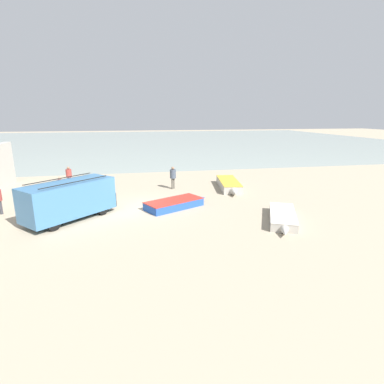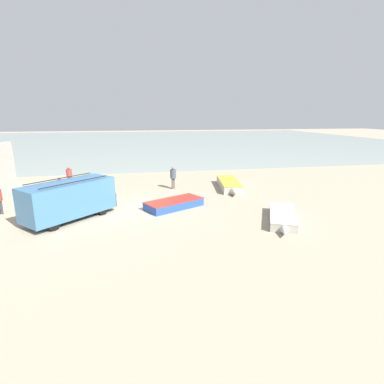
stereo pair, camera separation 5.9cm
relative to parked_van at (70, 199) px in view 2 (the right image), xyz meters
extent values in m
plane|color=tan|center=(4.02, 1.61, -1.21)|extent=(200.00, 200.00, 0.00)
cube|color=#99A89E|center=(4.02, 53.61, -1.20)|extent=(120.00, 80.00, 0.01)
cube|color=teal|center=(-0.02, -0.02, 0.02)|extent=(4.98, 4.90, 1.89)
cube|color=black|center=(1.83, 1.76, -0.50)|extent=(1.32, 1.36, 0.85)
cube|color=#1E232D|center=(1.77, 1.71, 0.58)|extent=(1.24, 1.28, 0.60)
cylinder|color=black|center=(0.51, 1.67, -0.87)|extent=(0.63, 0.62, 0.66)
cylinder|color=black|center=(1.69, 0.45, -0.87)|extent=(0.63, 0.62, 0.66)
cylinder|color=black|center=(-1.73, -0.49, -0.87)|extent=(0.63, 0.62, 0.66)
cylinder|color=black|center=(-0.55, -1.71, -0.87)|extent=(0.63, 0.62, 0.66)
cylinder|color=black|center=(-0.55, 0.53, 1.08)|extent=(3.01, 2.90, 0.05)
cylinder|color=black|center=(0.51, -0.57, 1.08)|extent=(3.01, 2.90, 0.05)
cube|color=#ADA89E|center=(11.77, -2.58, -0.97)|extent=(2.83, 4.05, 0.46)
cone|color=#ADA89E|center=(10.79, -4.71, -0.97)|extent=(0.75, 0.95, 0.44)
cube|color=silver|center=(11.77, -2.58, -0.81)|extent=(1.22, 0.70, 0.05)
cube|color=silver|center=(11.77, -2.58, -0.72)|extent=(2.86, 4.09, 0.04)
cube|color=#ADA89E|center=(11.18, 5.51, -0.90)|extent=(2.05, 4.58, 0.60)
cone|color=#ADA89E|center=(10.79, 2.85, -0.90)|extent=(0.71, 1.04, 0.57)
cube|color=gold|center=(11.18, 5.51, -0.67)|extent=(1.33, 0.39, 0.05)
cube|color=gold|center=(11.18, 5.51, -0.58)|extent=(2.07, 4.62, 0.04)
cube|color=#234CA3|center=(6.08, 1.03, -0.97)|extent=(4.00, 3.12, 0.47)
cone|color=#234CA3|center=(8.07, 2.07, -0.97)|extent=(0.93, 0.78, 0.45)
cube|color=#B22D23|center=(6.08, 1.03, -0.80)|extent=(0.86, 1.39, 0.05)
cube|color=#B22D23|center=(6.08, 1.03, -0.71)|extent=(4.04, 3.15, 0.04)
cylinder|color=#38383D|center=(-4.31, 1.73, -0.78)|extent=(0.16, 0.16, 0.85)
cylinder|color=#38383D|center=(-1.55, 4.45, -0.81)|extent=(0.15, 0.15, 0.79)
cylinder|color=#38383D|center=(-1.41, 4.53, -0.81)|extent=(0.15, 0.15, 0.79)
cylinder|color=#993833|center=(-1.48, 4.49, -0.11)|extent=(0.43, 0.43, 0.62)
sphere|color=tan|center=(-1.48, 4.49, 0.31)|extent=(0.21, 0.21, 0.21)
cylinder|color=#5B564C|center=(6.75, 6.19, -0.77)|extent=(0.16, 0.16, 0.88)
cylinder|color=#5B564C|center=(6.62, 6.06, -0.77)|extent=(0.16, 0.16, 0.88)
cylinder|color=#424C5B|center=(6.68, 6.12, 0.02)|extent=(0.48, 0.48, 0.70)
sphere|color=#8C664C|center=(6.68, 6.12, 0.49)|extent=(0.24, 0.24, 0.24)
cylinder|color=#38383D|center=(-1.58, 8.43, -0.79)|extent=(0.15, 0.15, 0.83)
cylinder|color=#38383D|center=(-1.75, 8.41, -0.79)|extent=(0.15, 0.15, 0.83)
cylinder|color=#993833|center=(-1.67, 8.42, -0.05)|extent=(0.45, 0.45, 0.65)
sphere|color=#8C664C|center=(-1.67, 8.42, 0.39)|extent=(0.22, 0.22, 0.22)
camera|label=1|loc=(3.72, -17.30, 4.60)|focal=28.00mm
camera|label=2|loc=(3.77, -17.32, 4.60)|focal=28.00mm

